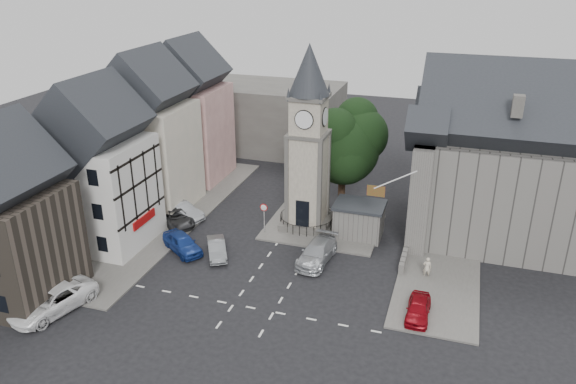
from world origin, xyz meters
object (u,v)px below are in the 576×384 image
(car_west_blue, at_px, (182,243))
(pedestrian, at_px, (427,268))
(clock_tower, at_px, (308,140))
(stone_shelter, at_px, (359,220))
(car_east_red, at_px, (418,309))

(car_west_blue, height_order, pedestrian, pedestrian)
(clock_tower, relative_size, stone_shelter, 3.78)
(clock_tower, relative_size, car_east_red, 4.24)
(car_west_blue, bearing_deg, stone_shelter, -26.58)
(pedestrian, bearing_deg, stone_shelter, -48.50)
(car_west_blue, bearing_deg, clock_tower, -12.87)
(pedestrian, bearing_deg, car_west_blue, -3.08)
(car_west_blue, distance_m, car_east_red, 19.77)
(car_east_red, bearing_deg, clock_tower, 135.14)
(car_east_red, xyz_separation_m, pedestrian, (0.09, 5.32, 0.21))
(stone_shelter, bearing_deg, clock_tower, 174.16)
(stone_shelter, height_order, pedestrian, stone_shelter)
(car_west_blue, xyz_separation_m, pedestrian, (19.58, 2.03, 0.09))
(stone_shelter, relative_size, car_west_blue, 0.95)
(stone_shelter, height_order, car_east_red, stone_shelter)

